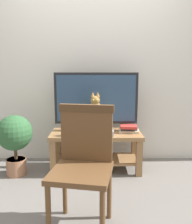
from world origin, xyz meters
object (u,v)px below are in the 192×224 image
at_px(cat, 95,115).
at_px(book_stack, 129,129).
at_px(wooden_chair, 83,158).
at_px(tv_stand, 96,144).
at_px(potted_plant, 15,138).
at_px(media_box, 95,132).
at_px(tv, 96,100).

xyz_separation_m(cat, book_stack, (0.41, 0.12, -0.19)).
height_order(wooden_chair, book_stack, wooden_chair).
xyz_separation_m(tv_stand, potted_plant, (-0.95, -0.15, 0.12)).
bearing_deg(wooden_chair, tv_stand, 84.79).
distance_m(media_box, book_stack, 0.43).
bearing_deg(cat, potted_plant, -176.99).
height_order(tv, media_box, tv).
height_order(tv, cat, tv).
distance_m(cat, potted_plant, 0.97).
xyz_separation_m(tv_stand, tv, (0.00, 0.10, 0.53)).
bearing_deg(book_stack, media_box, -165.48).
relative_size(cat, wooden_chair, 0.46).
distance_m(cat, wooden_chair, 0.99).
relative_size(media_box, cat, 0.96).
relative_size(wooden_chair, potted_plant, 1.34).
bearing_deg(wooden_chair, tv, 85.24).
xyz_separation_m(cat, wooden_chair, (-0.09, -0.98, -0.15)).
height_order(media_box, cat, cat).
relative_size(tv, wooden_chair, 1.06).
bearing_deg(cat, wooden_chair, -95.24).
bearing_deg(book_stack, potted_plant, -172.85).
relative_size(tv, book_stack, 3.94).
bearing_deg(media_box, book_stack, 14.52).
bearing_deg(media_box, tv_stand, 83.68).
bearing_deg(cat, book_stack, 16.29).
distance_m(media_box, cat, 0.20).
bearing_deg(media_box, tv, 87.04).
bearing_deg(book_stack, cat, -163.71).
relative_size(tv_stand, wooden_chair, 1.14).
distance_m(media_box, potted_plant, 0.94).
bearing_deg(book_stack, wooden_chair, -114.51).
bearing_deg(tv_stand, book_stack, 2.39).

